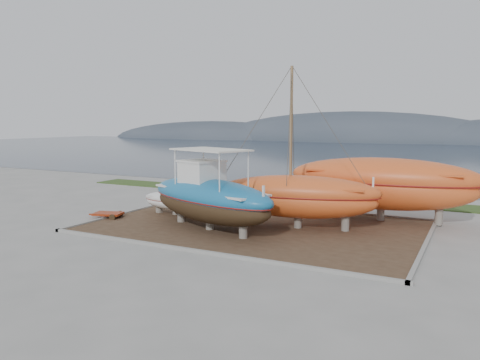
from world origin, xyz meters
The scene contains 11 objects.
ground centered at (0.00, 0.00, 0.00)m, with size 140.00×140.00×0.00m, color gray.
dirt_patch centered at (0.00, 4.00, 0.03)m, with size 18.00×12.00×0.06m, color #422D1E.
curb_frame centered at (0.00, 4.00, 0.07)m, with size 18.60×12.60×0.15m, color gray, non-canonical shape.
grass_strip centered at (0.00, 15.50, 0.04)m, with size 44.00×3.00×0.08m, color #284219.
sea centered at (0.00, 70.00, 0.00)m, with size 260.00×100.00×0.04m, color #1C2939, non-canonical shape.
mountain_ridge centered at (0.00, 125.00, 0.00)m, with size 200.00×36.00×20.00m, color #333D49, non-canonical shape.
blue_caique centered at (-1.88, 1.99, 2.29)m, with size 9.28×2.90×4.46m, color #196A9F, non-canonical shape.
white_dinghy centered at (-5.97, 4.59, 0.76)m, with size 4.66×1.75×1.40m, color white, non-canonical shape.
orange_sailboat centered at (2.31, 4.60, 4.52)m, with size 9.02×2.66×8.92m, color #DA5621, non-canonical shape.
orange_bare_hull centered at (6.04, 8.82, 1.90)m, with size 11.22×3.36×3.68m, color #DA5621, non-canonical shape.
red_trailer centered at (-9.15, 1.83, 0.18)m, with size 2.55×1.28×0.36m, color #9B2E11, non-canonical shape.
Camera 1 is at (11.23, -19.74, 6.01)m, focal length 35.00 mm.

